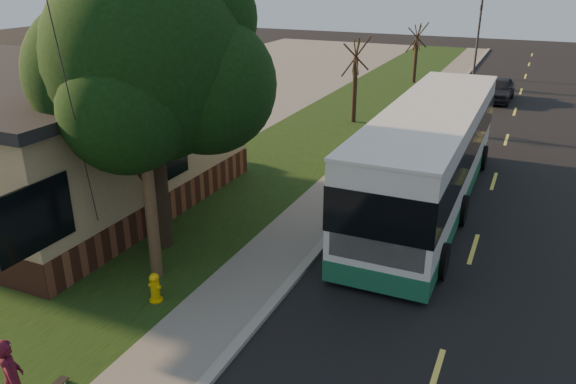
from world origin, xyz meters
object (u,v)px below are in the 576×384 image
object	(u,v)px
bare_tree_far	(416,54)
distant_car	(498,89)
bare_tree_near	(355,81)
traffic_signal	(478,33)
leafy_tree	(151,65)
skateboarder	(12,380)
dumpster	(182,145)
transit_bus	(430,154)
utility_pole	(140,102)
fire_hydrant	(155,287)

from	to	relation	value
bare_tree_far	distant_car	bearing A→B (deg)	-30.77
bare_tree_near	traffic_signal	bearing A→B (deg)	75.96
leafy_tree	skateboarder	bearing A→B (deg)	-76.09
skateboarder	dumpster	size ratio (longest dim) A/B	0.95
skateboarder	bare_tree_near	bearing A→B (deg)	-50.83
traffic_signal	distant_car	bearing A→B (deg)	-72.83
leafy_tree	transit_bus	world-z (taller)	leafy_tree
bare_tree_near	bare_tree_far	size ratio (longest dim) A/B	1.07
utility_pole	traffic_signal	bearing A→B (deg)	83.42
traffic_signal	transit_bus	distance (m)	25.47
bare_tree_near	dumpster	distance (m)	9.98
bare_tree_near	distant_car	world-z (taller)	bare_tree_near
utility_pole	fire_hydrant	bearing A→B (deg)	-54.62
leafy_tree	transit_bus	xyz separation A→B (m)	(6.25, 5.96, -3.34)
utility_pole	distant_car	world-z (taller)	utility_pole
skateboarder	traffic_signal	bearing A→B (deg)	-57.93
distant_car	utility_pole	bearing A→B (deg)	-100.85
bare_tree_near	distant_car	bearing A→B (deg)	53.58
bare_tree_near	dumpster	xyz separation A→B (m)	(-4.60, -8.73, -1.46)
fire_hydrant	transit_bus	xyz separation A→B (m)	(4.68, 8.61, 1.39)
fire_hydrant	bare_tree_far	world-z (taller)	bare_tree_far
bare_tree_far	skateboarder	size ratio (longest dim) A/B	2.42
leafy_tree	transit_bus	size ratio (longest dim) A/B	0.62
fire_hydrant	bare_tree_far	distance (m)	30.04
transit_bus	utility_pole	bearing A→B (deg)	-125.26
distant_car	bare_tree_near	bearing A→B (deg)	-123.82
distant_car	bare_tree_far	bearing A→B (deg)	151.83
fire_hydrant	transit_bus	size ratio (longest dim) A/B	0.06
bare_tree_far	distant_car	world-z (taller)	bare_tree_far
transit_bus	bare_tree_far	bearing A→B (deg)	103.36
bare_tree_near	bare_tree_far	distance (m)	12.01
bare_tree_near	skateboarder	world-z (taller)	bare_tree_near
fire_hydrant	transit_bus	world-z (taller)	transit_bus
utility_pole	dumpster	distance (m)	10.34
bare_tree_far	traffic_signal	bearing A→B (deg)	48.81
leafy_tree	distant_car	size ratio (longest dim) A/B	1.90
skateboarder	distant_car	distance (m)	31.10
leafy_tree	fire_hydrant	bearing A→B (deg)	-59.33
utility_pole	distant_car	xyz separation A→B (m)	(6.11, 25.55, -3.93)
utility_pole	skateboarder	world-z (taller)	utility_pole
fire_hydrant	bare_tree_far	xyz separation A→B (m)	(-0.40, 30.00, 1.57)
skateboarder	leafy_tree	bearing A→B (deg)	-39.51
transit_bus	dumpster	bearing A→B (deg)	176.31
fire_hydrant	traffic_signal	distance (m)	34.25
utility_pole	skateboarder	xyz separation A→B (m)	(0.81, -5.09, -3.73)
utility_pole	distant_car	size ratio (longest dim) A/B	2.21
transit_bus	traffic_signal	bearing A→B (deg)	93.56
bare_tree_far	dumpster	world-z (taller)	bare_tree_far
traffic_signal	distant_car	distance (m)	8.18
skateboarder	dumpster	distance (m)	14.49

